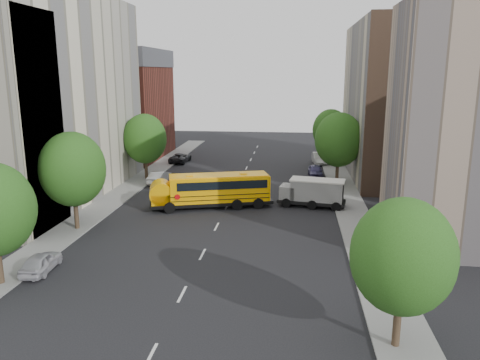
% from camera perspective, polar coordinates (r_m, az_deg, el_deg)
% --- Properties ---
extents(ground, '(120.00, 120.00, 0.00)m').
position_cam_1_polar(ground, '(40.38, -2.40, -4.79)').
color(ground, black).
rests_on(ground, ground).
extents(sidewalk_left, '(3.00, 80.00, 0.12)m').
position_cam_1_polar(sidewalk_left, '(48.03, -15.14, -2.26)').
color(sidewalk_left, slate).
rests_on(sidewalk_left, ground).
extents(sidewalk_right, '(3.00, 80.00, 0.12)m').
position_cam_1_polar(sidewalk_right, '(45.00, 13.27, -3.18)').
color(sidewalk_right, slate).
rests_on(sidewalk_right, ground).
extents(lane_markings, '(0.15, 64.00, 0.01)m').
position_cam_1_polar(lane_markings, '(49.89, -0.61, -1.29)').
color(lane_markings, silver).
rests_on(lane_markings, ground).
extents(building_left_cream, '(10.00, 26.00, 20.00)m').
position_cam_1_polar(building_left_cream, '(50.18, -22.41, 9.39)').
color(building_left_cream, beige).
rests_on(building_left_cream, ground).
extents(building_left_redbrick, '(10.00, 15.00, 13.00)m').
position_cam_1_polar(building_left_redbrick, '(70.46, -13.53, 7.93)').
color(building_left_redbrick, maroon).
rests_on(building_left_redbrick, ground).
extents(building_right_near, '(10.00, 7.00, 17.00)m').
position_cam_1_polar(building_right_near, '(35.70, 26.16, 5.50)').
color(building_right_near, gray).
rests_on(building_right_near, ground).
extents(building_right_far, '(10.00, 22.00, 18.00)m').
position_cam_1_polar(building_right_far, '(59.24, 18.44, 9.15)').
color(building_right_far, '#B7AC8E').
rests_on(building_right_far, ground).
extents(building_right_sidewall, '(10.10, 0.30, 18.00)m').
position_cam_1_polar(building_right_sidewall, '(48.54, 21.02, 8.23)').
color(building_right_sidewall, brown).
rests_on(building_right_sidewall, ground).
extents(street_tree_1, '(5.12, 5.12, 7.90)m').
position_cam_1_polar(street_tree_1, '(38.74, -19.73, 1.24)').
color(street_tree_1, '#38281C').
rests_on(street_tree_1, ground).
extents(street_tree_2, '(4.99, 4.99, 7.71)m').
position_cam_1_polar(street_tree_2, '(55.21, -11.53, 4.95)').
color(street_tree_2, '#38281C').
rests_on(street_tree_2, ground).
extents(street_tree_3, '(4.61, 4.61, 7.11)m').
position_cam_1_polar(street_tree_3, '(22.01, 19.21, -8.81)').
color(street_tree_3, '#38281C').
rests_on(street_tree_3, ground).
extents(street_tree_4, '(5.25, 5.25, 8.10)m').
position_cam_1_polar(street_tree_4, '(52.68, 11.94, 4.82)').
color(street_tree_4, '#38281C').
rests_on(street_tree_4, ground).
extents(street_tree_5, '(4.86, 4.86, 7.51)m').
position_cam_1_polar(street_tree_5, '(64.59, 10.99, 6.01)').
color(street_tree_5, '#38281C').
rests_on(street_tree_5, ground).
extents(school_bus, '(11.53, 5.67, 3.19)m').
position_cam_1_polar(school_bus, '(43.39, -3.65, -1.10)').
color(school_bus, black).
rests_on(school_bus, ground).
extents(safari_truck, '(6.46, 3.27, 2.64)m').
position_cam_1_polar(safari_truck, '(44.19, 8.82, -1.47)').
color(safari_truck, black).
rests_on(safari_truck, ground).
extents(parked_car_0, '(1.75, 3.82, 1.27)m').
position_cam_1_polar(parked_car_0, '(32.54, -23.11, -9.20)').
color(parked_car_0, silver).
rests_on(parked_car_0, ground).
extents(parked_car_1, '(1.79, 4.43, 1.43)m').
position_cam_1_polar(parked_car_1, '(53.72, -9.78, 0.34)').
color(parked_car_1, silver).
rests_on(parked_car_1, ground).
extents(parked_car_2, '(2.51, 4.90, 1.32)m').
position_cam_1_polar(parked_car_2, '(65.84, -7.29, 2.72)').
color(parked_car_2, black).
rests_on(parked_car_2, ground).
extents(parked_car_4, '(1.82, 4.18, 1.40)m').
position_cam_1_polar(parked_car_4, '(57.05, 9.20, 1.09)').
color(parked_car_4, '#3C3862').
rests_on(parked_car_4, ground).
extents(parked_car_5, '(1.96, 4.73, 1.52)m').
position_cam_1_polar(parked_car_5, '(65.18, 9.61, 2.63)').
color(parked_car_5, '#A2A39E').
rests_on(parked_car_5, ground).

